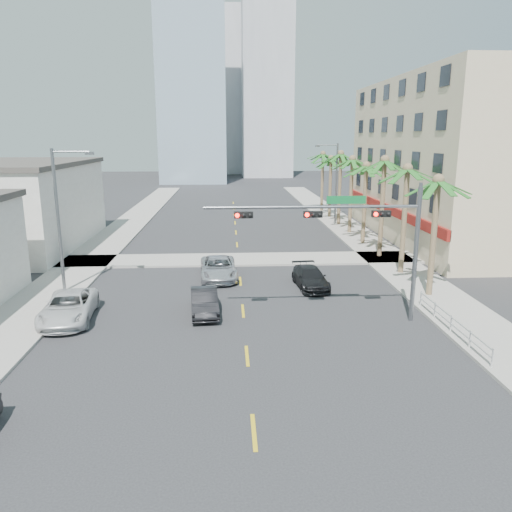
{
  "coord_description": "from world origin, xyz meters",
  "views": [
    {
      "loc": [
        -0.76,
        -16.87,
        9.64
      ],
      "look_at": [
        0.67,
        8.79,
        3.5
      ],
      "focal_mm": 35.0,
      "sensor_mm": 36.0,
      "label": 1
    }
  ],
  "objects_px": {
    "traffic_signal_mast": "(356,229)",
    "car_lane_center": "(218,268)",
    "car_lane_left": "(204,302)",
    "car_parked_far": "(69,307)",
    "car_lane_right": "(310,278)"
  },
  "relations": [
    {
      "from": "car_lane_left",
      "to": "car_lane_center",
      "type": "distance_m",
      "value": 7.18
    },
    {
      "from": "car_parked_far",
      "to": "car_lane_left",
      "type": "height_order",
      "value": "car_parked_far"
    },
    {
      "from": "car_lane_left",
      "to": "car_lane_center",
      "type": "relative_size",
      "value": 0.79
    },
    {
      "from": "car_lane_right",
      "to": "car_lane_left",
      "type": "bearing_deg",
      "value": -149.91
    },
    {
      "from": "car_lane_left",
      "to": "car_lane_center",
      "type": "height_order",
      "value": "car_lane_center"
    },
    {
      "from": "car_parked_far",
      "to": "car_lane_right",
      "type": "distance_m",
      "value": 14.95
    },
    {
      "from": "car_parked_far",
      "to": "car_lane_left",
      "type": "distance_m",
      "value": 7.27
    },
    {
      "from": "car_lane_center",
      "to": "traffic_signal_mast",
      "type": "bearing_deg",
      "value": -53.81
    },
    {
      "from": "traffic_signal_mast",
      "to": "car_lane_center",
      "type": "relative_size",
      "value": 2.09
    },
    {
      "from": "car_lane_center",
      "to": "car_lane_right",
      "type": "bearing_deg",
      "value": -25.26
    },
    {
      "from": "traffic_signal_mast",
      "to": "car_lane_center",
      "type": "bearing_deg",
      "value": 129.35
    },
    {
      "from": "traffic_signal_mast",
      "to": "car_lane_center",
      "type": "height_order",
      "value": "traffic_signal_mast"
    },
    {
      "from": "car_lane_left",
      "to": "car_parked_far",
      "type": "bearing_deg",
      "value": -179.75
    },
    {
      "from": "car_lane_right",
      "to": "car_lane_center",
      "type": "bearing_deg",
      "value": 153.13
    },
    {
      "from": "car_lane_left",
      "to": "car_lane_right",
      "type": "height_order",
      "value": "car_lane_left"
    }
  ]
}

